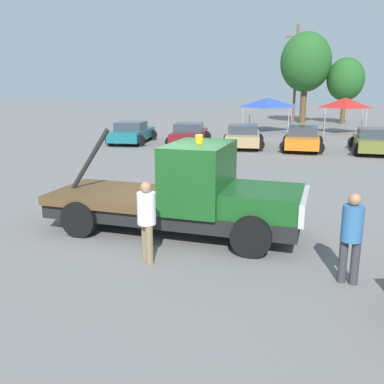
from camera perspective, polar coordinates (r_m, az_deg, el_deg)
name	(u,v)px	position (r m, az deg, el deg)	size (l,w,h in m)	color
ground_plane	(173,231)	(10.73, -2.58, -5.27)	(160.00, 160.00, 0.00)	slate
tow_truck	(188,196)	(10.33, -0.60, -0.51)	(6.33, 2.41, 2.51)	black
person_near_truck	(352,232)	(8.21, 20.51, -5.05)	(0.38, 0.38, 1.71)	#38383D
person_at_hood	(147,216)	(8.67, -6.07, -3.25)	(0.38, 0.38, 1.70)	#847051
parked_car_teal	(132,133)	(27.50, -8.02, 7.85)	(2.85, 4.75, 1.34)	#196670
parked_car_maroon	(189,134)	(26.38, -0.39, 7.73)	(2.87, 4.78, 1.34)	maroon
parked_car_tan	(243,136)	(25.40, 6.82, 7.39)	(2.84, 4.44, 1.34)	tan
parked_car_orange	(303,138)	(25.10, 14.54, 6.96)	(2.41, 4.59, 1.34)	orange
parked_car_olive	(373,141)	(25.12, 22.97, 6.30)	(2.36, 4.28, 1.34)	olive
canopy_tent_blue	(268,102)	(34.42, 10.16, 11.68)	(3.46, 3.46, 2.63)	#9E9EA3
canopy_tent_red	(345,103)	(34.49, 19.78, 11.13)	(2.89, 2.89, 2.66)	#9E9EA3
tree_left	(346,80)	(43.41, 19.80, 13.93)	(3.40, 3.40, 6.07)	brown
tree_center	(306,62)	(43.08, 14.93, 16.36)	(4.70, 4.70, 8.39)	brown
utility_pole	(296,72)	(43.72, 13.66, 15.33)	(2.20, 0.24, 9.12)	brown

